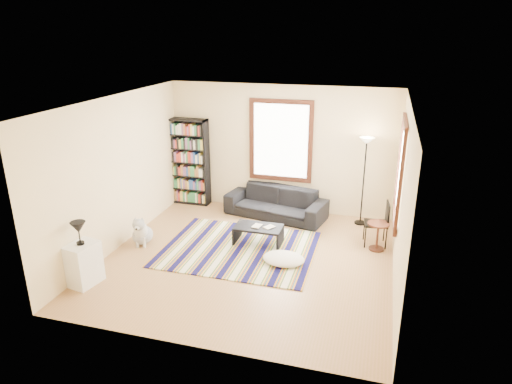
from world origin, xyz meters
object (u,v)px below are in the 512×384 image
(coffee_table, at_px, (258,235))
(floor_lamp, at_px, (363,182))
(sofa, at_px, (276,203))
(bookshelf, at_px, (190,162))
(folding_chair, at_px, (376,224))
(side_table, at_px, (377,236))
(floor_cushion, at_px, (284,259))
(white_cabinet, at_px, (83,264))
(dog, at_px, (142,229))

(coffee_table, bearing_deg, floor_lamp, 39.75)
(sofa, bearing_deg, bookshelf, -175.67)
(sofa, height_order, folding_chair, folding_chair)
(side_table, bearing_deg, floor_lamp, 107.84)
(floor_cushion, relative_size, side_table, 1.37)
(floor_cushion, xyz_separation_m, floor_lamp, (1.18, 2.15, 0.84))
(side_table, distance_m, white_cabinet, 5.16)
(floor_cushion, relative_size, dog, 1.27)
(folding_chair, bearing_deg, bookshelf, 158.75)
(sofa, height_order, coffee_table, sofa)
(white_cabinet, bearing_deg, bookshelf, 97.50)
(floor_lamp, xyz_separation_m, folding_chair, (0.32, -0.94, -0.50))
(sofa, relative_size, floor_lamp, 1.17)
(white_cabinet, bearing_deg, floor_cushion, 37.62)
(bookshelf, xyz_separation_m, side_table, (4.31, -1.33, -0.73))
(floor_lamp, relative_size, folding_chair, 2.16)
(floor_cushion, relative_size, floor_lamp, 0.40)
(floor_lamp, bearing_deg, coffee_table, -140.25)
(bookshelf, bearing_deg, floor_cushion, -40.09)
(sofa, relative_size, floor_cushion, 2.94)
(floor_cushion, xyz_separation_m, white_cabinet, (-2.95, -1.52, 0.26))
(sofa, relative_size, dog, 3.73)
(floor_lamp, relative_size, side_table, 3.44)
(bookshelf, xyz_separation_m, floor_cushion, (2.76, -2.32, -0.91))
(dog, bearing_deg, white_cabinet, -110.55)
(white_cabinet, bearing_deg, dog, 93.99)
(bookshelf, relative_size, white_cabinet, 2.86)
(sofa, xyz_separation_m, floor_lamp, (1.82, 0.10, 0.61))
(side_table, xyz_separation_m, white_cabinet, (-4.50, -2.52, 0.08))
(floor_cushion, distance_m, dog, 2.78)
(coffee_table, relative_size, folding_chair, 1.05)
(coffee_table, relative_size, floor_lamp, 0.48)
(white_cabinet, bearing_deg, side_table, 39.55)
(bookshelf, relative_size, side_table, 3.70)
(folding_chair, height_order, dog, folding_chair)
(bookshelf, bearing_deg, folding_chair, -14.55)
(folding_chair, bearing_deg, floor_cushion, -147.74)
(folding_chair, bearing_deg, floor_lamp, 102.28)
(bookshelf, height_order, white_cabinet, bookshelf)
(floor_cushion, bearing_deg, dog, 179.12)
(sofa, distance_m, white_cabinet, 4.25)
(sofa, xyz_separation_m, coffee_table, (-0.00, -1.41, -0.14))
(sofa, xyz_separation_m, folding_chair, (2.14, -0.84, 0.11))
(sofa, relative_size, coffee_table, 2.42)
(bookshelf, bearing_deg, coffee_table, -38.49)
(floor_cushion, bearing_deg, sofa, 107.24)
(coffee_table, xyz_separation_m, folding_chair, (2.14, 0.58, 0.25))
(floor_lamp, bearing_deg, floor_cushion, -118.77)
(coffee_table, height_order, dog, dog)
(floor_lamp, height_order, dog, floor_lamp)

